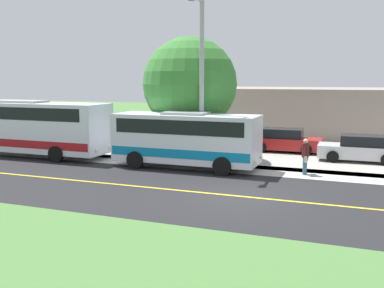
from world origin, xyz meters
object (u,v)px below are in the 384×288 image
(shuttle_bus_front, at_px, (186,137))
(street_light_pole, at_px, (201,76))
(pedestrian_with_bags, at_px, (305,155))
(parked_car_far, at_px, (360,149))
(tree_curbside, at_px, (190,84))
(parked_car_near, at_px, (285,141))
(commercial_building, at_px, (321,111))
(transit_bus_rear, at_px, (19,125))

(shuttle_bus_front, bearing_deg, street_light_pole, 122.05)
(pedestrian_with_bags, relative_size, parked_car_far, 0.39)
(pedestrian_with_bags, distance_m, street_light_pole, 6.42)
(pedestrian_with_bags, height_order, tree_curbside, tree_curbside)
(shuttle_bus_front, bearing_deg, parked_car_far, 121.43)
(shuttle_bus_front, bearing_deg, parked_car_near, 150.46)
(parked_car_far, xyz_separation_m, tree_curbside, (2.17, -9.26, 3.53))
(shuttle_bus_front, relative_size, pedestrian_with_bags, 4.39)
(street_light_pole, height_order, parked_car_far, street_light_pole)
(commercial_building, bearing_deg, parked_car_far, 14.96)
(shuttle_bus_front, distance_m, tree_curbside, 4.05)
(transit_bus_rear, xyz_separation_m, commercial_building, (-16.86, 15.90, 0.10))
(parked_car_near, bearing_deg, street_light_pole, -26.63)
(parked_car_near, bearing_deg, pedestrian_with_bags, 17.30)
(transit_bus_rear, xyz_separation_m, pedestrian_with_bags, (-0.47, 16.61, -0.87))
(parked_car_near, height_order, tree_curbside, tree_curbside)
(shuttle_bus_front, bearing_deg, transit_bus_rear, -90.37)
(commercial_building, bearing_deg, pedestrian_with_bags, 2.49)
(street_light_pole, xyz_separation_m, commercial_building, (-16.52, 4.53, -2.75))
(street_light_pole, distance_m, tree_curbside, 3.00)
(transit_bus_rear, height_order, pedestrian_with_bags, transit_bus_rear)
(tree_curbside, bearing_deg, street_light_pole, 32.01)
(tree_curbside, bearing_deg, shuttle_bus_front, 17.36)
(shuttle_bus_front, height_order, parked_car_far, shuttle_bus_front)
(transit_bus_rear, distance_m, tree_curbside, 10.49)
(tree_curbside, bearing_deg, commercial_building, 156.45)
(commercial_building, bearing_deg, tree_curbside, -23.55)
(pedestrian_with_bags, distance_m, commercial_building, 16.44)
(shuttle_bus_front, height_order, street_light_pole, street_light_pole)
(commercial_building, bearing_deg, shuttle_bus_front, -17.03)
(transit_bus_rear, distance_m, commercial_building, 23.18)
(pedestrian_with_bags, bearing_deg, shuttle_bus_front, -84.82)
(transit_bus_rear, distance_m, parked_car_near, 16.18)
(pedestrian_with_bags, relative_size, parked_car_near, 0.39)
(shuttle_bus_front, relative_size, tree_curbside, 1.09)
(street_light_pole, bearing_deg, transit_bus_rear, -88.28)
(transit_bus_rear, height_order, tree_curbside, tree_curbside)
(pedestrian_with_bags, xyz_separation_m, parked_car_near, (-6.37, -1.98, -0.23))
(street_light_pole, height_order, parked_car_near, street_light_pole)
(transit_bus_rear, xyz_separation_m, tree_curbside, (-2.86, 9.80, 2.43))
(commercial_building, bearing_deg, street_light_pole, -15.33)
(shuttle_bus_front, relative_size, commercial_building, 0.32)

